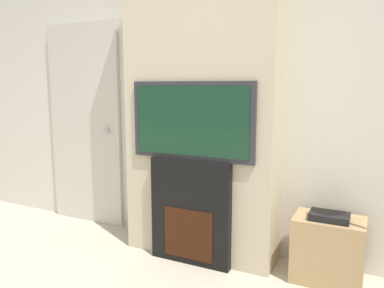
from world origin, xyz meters
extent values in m
cube|color=silver|center=(0.00, 2.03, 1.35)|extent=(6.00, 0.06, 2.70)
cube|color=beige|center=(0.00, 1.81, 1.35)|extent=(1.26, 0.39, 2.70)
cube|color=black|center=(0.00, 1.61, 0.42)|extent=(0.68, 0.14, 0.85)
cube|color=#33160A|center=(0.00, 1.54, 0.25)|extent=(0.42, 0.01, 0.41)
cube|color=#2D2D33|center=(0.00, 1.61, 1.15)|extent=(1.03, 0.06, 0.60)
cube|color=#143823|center=(0.00, 1.58, 1.15)|extent=(0.94, 0.01, 0.53)
cube|color=tan|center=(1.03, 1.77, 0.24)|extent=(0.49, 0.33, 0.48)
cube|color=black|center=(1.03, 1.74, 0.50)|extent=(0.27, 0.18, 0.05)
cube|color=beige|center=(-1.40, 1.98, 1.02)|extent=(0.88, 0.04, 2.04)
sphere|color=silver|center=(-1.10, 1.94, 0.98)|extent=(0.06, 0.06, 0.06)
camera|label=1|loc=(1.27, -0.97, 1.42)|focal=35.00mm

